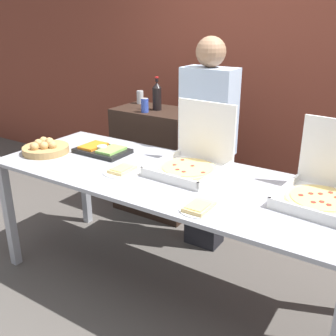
{
  "coord_description": "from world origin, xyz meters",
  "views": [
    {
      "loc": [
        1.25,
        -1.94,
        1.8
      ],
      "look_at": [
        0.0,
        0.0,
        0.9
      ],
      "focal_mm": 42.0,
      "sensor_mm": 36.0,
      "label": 1
    }
  ],
  "objects": [
    {
      "name": "buffet_table",
      "position": [
        0.0,
        0.0,
        0.76
      ],
      "size": [
        2.4,
        0.9,
        0.85
      ],
      "color": "#A8AAB2",
      "rests_on": "ground_plane"
    },
    {
      "name": "pizza_box_far_right",
      "position": [
        0.92,
        0.15,
        0.93
      ],
      "size": [
        0.46,
        0.48,
        0.42
      ],
      "rotation": [
        0.0,
        0.0,
        -0.09
      ],
      "color": "white",
      "rests_on": "buffet_table"
    },
    {
      "name": "soda_can_colored",
      "position": [
        -0.77,
        0.82,
        1.07
      ],
      "size": [
        0.07,
        0.07,
        0.12
      ],
      "color": "#334CB2",
      "rests_on": "sideboard_podium"
    },
    {
      "name": "soda_can_silver",
      "position": [
        -1.03,
        1.1,
        1.07
      ],
      "size": [
        0.07,
        0.07,
        0.12
      ],
      "color": "silver",
      "rests_on": "sideboard_podium"
    },
    {
      "name": "sideboard_podium",
      "position": [
        -0.76,
        0.97,
        0.5
      ],
      "size": [
        0.75,
        0.46,
        1.01
      ],
      "color": "black",
      "rests_on": "ground_plane"
    },
    {
      "name": "ground_plane",
      "position": [
        0.0,
        0.0,
        0.0
      ],
      "size": [
        16.0,
        16.0,
        0.0
      ],
      "primitive_type": "plane",
      "color": "#514C47"
    },
    {
      "name": "paper_plate_front_center",
      "position": [
        -0.28,
        -0.11,
        0.87
      ],
      "size": [
        0.26,
        0.26,
        0.03
      ],
      "color": "white",
      "rests_on": "buffet_table"
    },
    {
      "name": "person_guest_cap",
      "position": [
        -0.06,
        0.67,
        0.88
      ],
      "size": [
        0.4,
        0.22,
        1.67
      ],
      "rotation": [
        0.0,
        0.0,
        3.14
      ],
      "color": "black",
      "rests_on": "ground_plane"
    },
    {
      "name": "brick_wall_behind",
      "position": [
        0.0,
        1.7,
        1.4
      ],
      "size": [
        10.0,
        0.06,
        2.8
      ],
      "color": "brown",
      "rests_on": "ground_plane"
    },
    {
      "name": "paper_plate_front_left",
      "position": [
        0.39,
        -0.31,
        0.87
      ],
      "size": [
        0.21,
        0.21,
        0.03
      ],
      "color": "white",
      "rests_on": "buffet_table"
    },
    {
      "name": "soda_bottle",
      "position": [
        -0.73,
        0.96,
        1.13
      ],
      "size": [
        0.08,
        0.08,
        0.3
      ],
      "color": "black",
      "rests_on": "sideboard_podium"
    },
    {
      "name": "pizza_box_far_left",
      "position": [
        0.09,
        0.16,
        0.93
      ],
      "size": [
        0.45,
        0.46,
        0.43
      ],
      "rotation": [
        0.0,
        0.0,
        -0.04
      ],
      "color": "white",
      "rests_on": "buffet_table"
    },
    {
      "name": "bread_basket",
      "position": [
        -1.0,
        -0.12,
        0.89
      ],
      "size": [
        0.33,
        0.33,
        0.1
      ],
      "color": "tan",
      "rests_on": "buffet_table"
    },
    {
      "name": "veggie_tray",
      "position": [
        -0.65,
        0.11,
        0.88
      ],
      "size": [
        0.39,
        0.25,
        0.05
      ],
      "color": "black",
      "rests_on": "buffet_table"
    }
  ]
}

